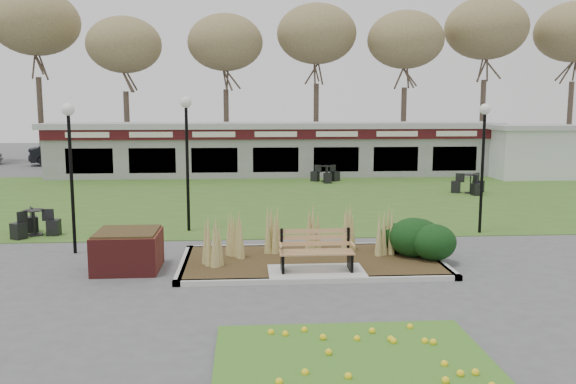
{
  "coord_description": "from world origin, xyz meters",
  "views": [
    {
      "loc": [
        -1.6,
        -13.31,
        3.91
      ],
      "look_at": [
        -0.52,
        2.0,
        1.68
      ],
      "focal_mm": 38.0,
      "sensor_mm": 36.0,
      "label": 1
    }
  ],
  "objects": [
    {
      "name": "lamp_post_near_left",
      "position": [
        -6.12,
        2.76,
        2.87
      ],
      "size": [
        0.33,
        0.33,
        3.93
      ],
      "color": "black",
      "rests_on": "ground"
    },
    {
      "name": "service_hut",
      "position": [
        13.5,
        18.0,
        1.45
      ],
      "size": [
        4.4,
        3.4,
        2.83
      ],
      "color": "silver",
      "rests_on": "ground"
    },
    {
      "name": "bistro_set_d",
      "position": [
        2.45,
        16.93,
        0.29
      ],
      "size": [
        1.53,
        1.32,
        0.81
      ],
      "color": "black",
      "rests_on": "ground"
    },
    {
      "name": "brick_planter",
      "position": [
        -4.4,
        1.0,
        0.48
      ],
      "size": [
        1.5,
        1.5,
        0.95
      ],
      "color": "maroon",
      "rests_on": "ground"
    },
    {
      "name": "lamp_post_mid_right",
      "position": [
        -3.37,
        5.36,
        3.01
      ],
      "size": [
        0.34,
        0.34,
        4.13
      ],
      "color": "black",
      "rests_on": "ground"
    },
    {
      "name": "lamp_post_near_right",
      "position": [
        5.52,
        4.45,
        2.86
      ],
      "size": [
        0.33,
        0.33,
        3.92
      ],
      "color": "black",
      "rests_on": "ground"
    },
    {
      "name": "planting_bed",
      "position": [
        1.27,
        1.35,
        0.37
      ],
      "size": [
        6.75,
        3.4,
        1.27
      ],
      "color": "#342414",
      "rests_on": "ground"
    },
    {
      "name": "lawn",
      "position": [
        0.0,
        12.0,
        0.01
      ],
      "size": [
        34.0,
        16.0,
        0.02
      ],
      "primitive_type": "cube",
      "color": "#38631F",
      "rests_on": "ground"
    },
    {
      "name": "food_pavilion",
      "position": [
        0.0,
        19.96,
        1.48
      ],
      "size": [
        24.6,
        3.4,
        2.9
      ],
      "color": "gray",
      "rests_on": "ground"
    },
    {
      "name": "ground",
      "position": [
        0.0,
        0.0,
        0.0
      ],
      "size": [
        100.0,
        100.0,
        0.0
      ],
      "primitive_type": "plane",
      "color": "#515154",
      "rests_on": "ground"
    },
    {
      "name": "car_black",
      "position": [
        -13.12,
        27.0,
        0.77
      ],
      "size": [
        4.93,
        2.96,
        1.53
      ],
      "primitive_type": "imported",
      "rotation": [
        0.0,
        0.0,
        1.88
      ],
      "color": "black",
      "rests_on": "ground"
    },
    {
      "name": "bistro_set_b",
      "position": [
        -7.89,
        5.0,
        0.28
      ],
      "size": [
        1.28,
        1.45,
        0.77
      ],
      "color": "black",
      "rests_on": "ground"
    },
    {
      "name": "tree_backdrop",
      "position": [
        0.0,
        28.0,
        8.36
      ],
      "size": [
        47.24,
        5.24,
        10.36
      ],
      "color": "#47382B",
      "rests_on": "ground"
    },
    {
      "name": "flower_bed",
      "position": [
        0.0,
        -4.6,
        0.07
      ],
      "size": [
        4.2,
        3.0,
        0.16
      ],
      "color": "#3D7722",
      "rests_on": "ground"
    },
    {
      "name": "park_bench",
      "position": [
        0.0,
        0.25,
        0.59
      ],
      "size": [
        1.7,
        0.66,
        0.93
      ],
      "color": "#A07E48",
      "rests_on": "ground"
    },
    {
      "name": "bistro_set_c",
      "position": [
        8.24,
        12.49,
        0.3
      ],
      "size": [
        1.58,
        1.44,
        0.84
      ],
      "color": "black",
      "rests_on": "ground"
    }
  ]
}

